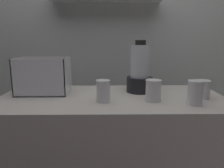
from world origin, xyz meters
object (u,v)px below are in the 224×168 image
juice_cup_beet_right (202,90)px  blender_pitcher (140,72)px  carrot_display_bin (43,82)px  juice_cup_pomegranate_middle (195,95)px  juice_cup_beet_far_left (103,93)px  juice_cup_carrot_left (153,92)px

juice_cup_beet_right → blender_pitcher: bearing=155.3°
carrot_display_bin → blender_pitcher: (0.64, 0.03, 0.06)m
carrot_display_bin → blender_pitcher: bearing=2.3°
carrot_display_bin → juice_cup_pomegranate_middle: carrot_display_bin is taller
juice_cup_pomegranate_middle → blender_pitcher: bearing=131.1°
juice_cup_beet_far_left → juice_cup_pomegranate_middle: juice_cup_pomegranate_middle is taller
blender_pitcher → juice_cup_beet_far_left: (-0.24, -0.24, -0.08)m
juice_cup_carrot_left → juice_cup_beet_right: 0.31m
carrot_display_bin → juice_cup_carrot_left: bearing=-15.8°
carrot_display_bin → juice_cup_carrot_left: carrot_display_bin is taller
blender_pitcher → juice_cup_carrot_left: size_ratio=2.77×
juice_cup_beet_right → juice_cup_carrot_left: bearing=-169.5°
blender_pitcher → carrot_display_bin: bearing=-177.7°
juice_cup_carrot_left → juice_cup_pomegranate_middle: juice_cup_pomegranate_middle is taller
carrot_display_bin → blender_pitcher: blender_pitcher is taller
blender_pitcher → juice_cup_beet_right: blender_pitcher is taller
carrot_display_bin → juice_cup_beet_right: size_ratio=2.97×
juice_cup_beet_far_left → carrot_display_bin: bearing=152.3°
juice_cup_carrot_left → juice_cup_beet_far_left: bearing=-176.8°
juice_cup_pomegranate_middle → juice_cup_beet_right: bearing=53.8°
carrot_display_bin → juice_cup_carrot_left: (0.69, -0.20, -0.02)m
juice_cup_beet_far_left → juice_cup_carrot_left: 0.29m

